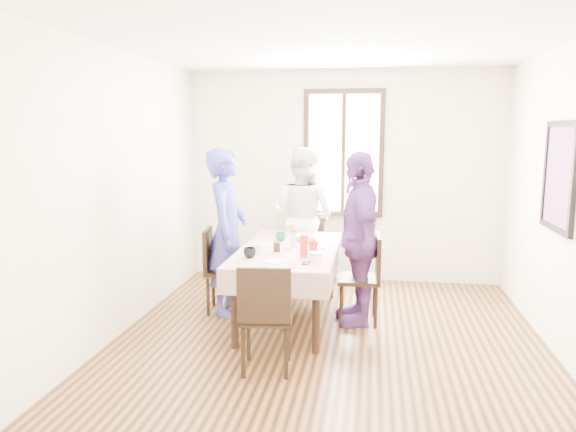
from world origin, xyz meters
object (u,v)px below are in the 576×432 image
object	(u,v)px
person_left	(227,231)
person_far	(303,219)
chair_right	(359,279)
chair_far	(303,252)
dining_table	(289,285)
person_right	(358,238)
chair_left	(226,270)
chair_near	(266,316)

from	to	relation	value
person_left	person_far	bearing A→B (deg)	-37.99
chair_right	person_left	world-z (taller)	person_left
chair_far	person_far	xyz separation A→B (m)	(0.00, -0.02, 0.42)
dining_table	person_right	xyz separation A→B (m)	(0.69, 0.05, 0.50)
chair_left	chair_near	xyz separation A→B (m)	(0.71, -1.33, 0.00)
dining_table	person_right	world-z (taller)	person_right
chair_near	person_left	bearing A→B (deg)	111.14
person_far	person_left	bearing A→B (deg)	78.44
dining_table	person_left	size ratio (longest dim) A/B	0.97
person_far	person_right	world-z (taller)	person_right
person_left	chair_left	bearing A→B (deg)	86.91
chair_left	chair_far	size ratio (longest dim) A/B	1.00
chair_right	person_far	distance (m)	1.37
person_left	person_right	distance (m)	1.39
chair_far	person_left	bearing A→B (deg)	64.57
person_right	person_left	bearing A→B (deg)	-105.81
chair_near	person_left	xyz separation A→B (m)	(-0.69, 1.33, 0.43)
chair_left	chair_far	world-z (taller)	same
chair_near	person_right	size ratio (longest dim) A/B	0.52
chair_far	person_far	distance (m)	0.42
dining_table	person_right	distance (m)	0.86
person_right	chair_far	bearing A→B (deg)	-159.69
chair_left	person_far	distance (m)	1.29
person_left	person_far	world-z (taller)	person_left
person_far	person_right	xyz separation A→B (m)	(0.69, -1.10, 0.00)
dining_table	chair_left	world-z (taller)	chair_left
chair_far	person_far	world-z (taller)	person_far
person_left	dining_table	bearing A→B (deg)	-106.11
chair_near	person_far	world-z (taller)	person_far
dining_table	chair_far	xyz separation A→B (m)	(0.00, 1.17, 0.08)
chair_far	person_left	xyz separation A→B (m)	(-0.69, -1.01, 0.43)
dining_table	person_far	distance (m)	1.26
chair_left	chair_far	distance (m)	1.24
chair_left	person_right	size ratio (longest dim) A/B	0.52
chair_near	dining_table	bearing A→B (deg)	83.71
dining_table	chair_right	distance (m)	0.72
dining_table	chair_near	bearing A→B (deg)	-90.00
chair_left	chair_right	size ratio (longest dim) A/B	1.00
chair_left	chair_far	bearing A→B (deg)	137.35
chair_far	person_right	xyz separation A→B (m)	(0.69, -1.12, 0.42)
chair_right	person_right	distance (m)	0.42
chair_right	person_left	bearing A→B (deg)	83.66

